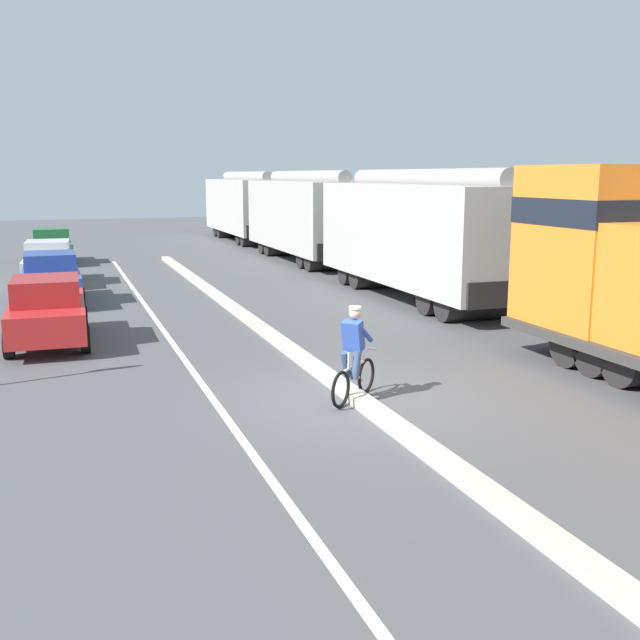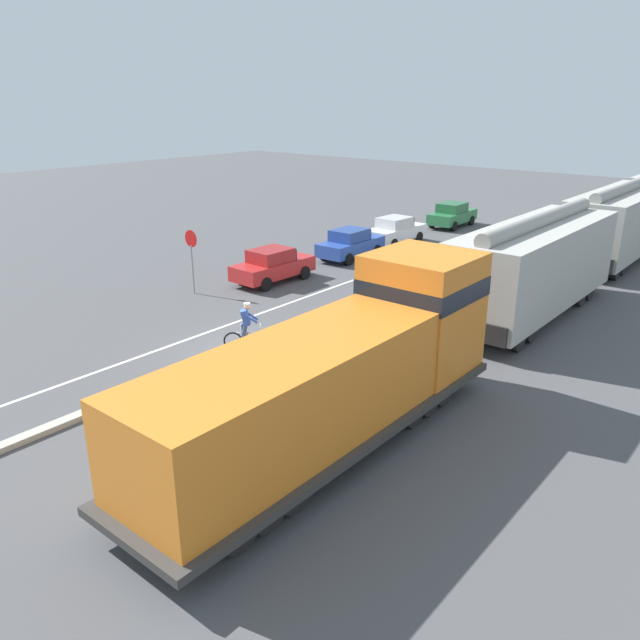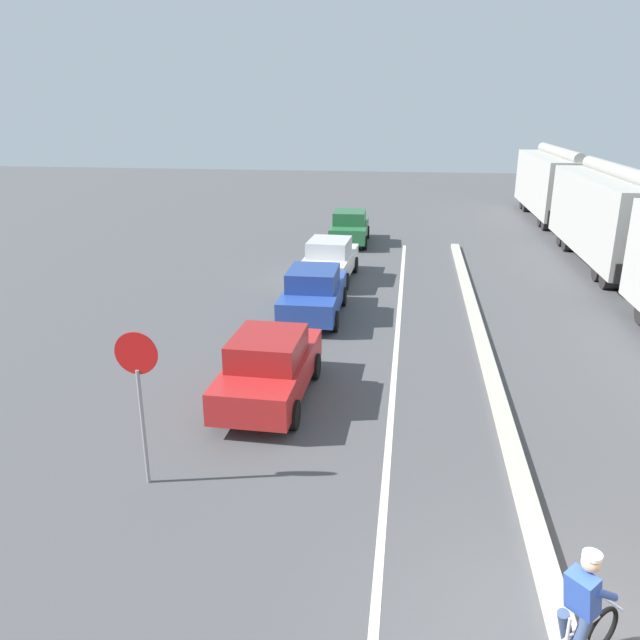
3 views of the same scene
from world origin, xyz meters
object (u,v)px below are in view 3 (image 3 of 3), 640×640
Objects in this scene: parked_car_green at (350,227)px; cyclist at (580,619)px; parked_car_red at (270,367)px; parked_car_blue at (314,292)px; hopper_car_middle at (614,217)px; parked_car_white at (330,259)px; stop_sign at (139,379)px; hopper_car_trailing at (555,184)px.

parked_car_green is 24.69m from cyclist.
parked_car_red is 1.00× the size of parked_car_blue.
hopper_car_middle is 6.18× the size of cyclist.
parked_car_blue is at bearing -89.03° from parked_car_white.
parked_car_red is 0.99× the size of parked_car_white.
parked_car_blue is 4.54m from parked_car_white.
parked_car_green is 2.48× the size of cyclist.
parked_car_red is at bearing -90.78° from parked_car_blue.
stop_sign is at bearing -95.84° from parked_car_white.
parked_car_red is (-11.39, -14.58, -1.26)m from hopper_car_middle.
stop_sign is (-1.53, -9.63, 1.21)m from parked_car_blue.
parked_car_blue is 9.83m from stop_sign.
parked_car_white is 6.89m from parked_car_green.
cyclist is (5.08, -24.16, 0.00)m from parked_car_green.
stop_sign is at bearing -113.30° from hopper_car_trailing.
cyclist is (5.09, -12.73, 0.00)m from parked_car_blue.
hopper_car_trailing reaches higher than parked_car_green.
parked_car_white is at bearing 106.66° from cyclist.
parked_car_blue is 13.71m from cyclist.
hopper_car_middle is at bearing 19.42° from parked_car_white.
parked_car_white is at bearing 84.16° from stop_sign.
cyclist is (-6.21, -32.88, -1.26)m from hopper_car_trailing.
hopper_car_middle is at bearing -14.27° from parked_car_green.
parked_car_blue and parked_car_white have the same top height.
parked_car_blue is at bearing 81.00° from stop_sign.
hopper_car_middle is 22.21m from cyclist.
hopper_car_middle is 11.72m from parked_car_green.
parked_car_white is (0.01, 10.57, 0.00)m from parked_car_red.
stop_sign reaches higher than parked_car_white.
cyclist reaches higher than parked_car_blue.
parked_car_green is at bearing 89.27° from parked_car_white.
hopper_car_middle is 18.55m from parked_car_red.
parked_car_white is at bearing -160.58° from hopper_car_middle.
cyclist is at bearing -73.34° from parked_car_white.
cyclist is at bearing -68.20° from parked_car_blue.
hopper_car_trailing is 2.50× the size of parked_car_red.
hopper_car_trailing is 2.51× the size of parked_car_blue.
hopper_car_middle is 2.51× the size of parked_car_blue.
parked_car_green is (0.01, 11.42, 0.00)m from parked_car_blue.
parked_car_blue is (-11.30, -20.15, -1.26)m from hopper_car_trailing.
hopper_car_middle and hopper_car_trailing have the same top height.
hopper_car_trailing is 2.49× the size of parked_car_white.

